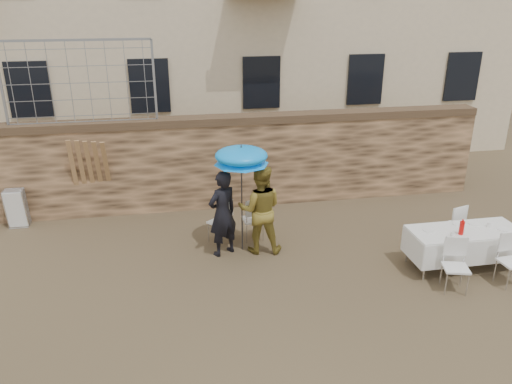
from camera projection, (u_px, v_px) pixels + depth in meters
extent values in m
plane|color=brown|center=(256.00, 326.00, 7.91)|extent=(80.00, 80.00, 0.00)
cube|color=brown|center=(219.00, 163.00, 12.08)|extent=(13.00, 0.50, 2.20)
imported|color=black|center=(223.00, 214.00, 9.80)|extent=(0.77, 0.69, 1.76)
imported|color=#B19636|center=(260.00, 209.00, 9.91)|extent=(1.00, 0.84, 1.84)
cylinder|color=#3F3F44|center=(242.00, 208.00, 9.94)|extent=(0.03, 0.03, 1.85)
cone|color=#0A8EF7|center=(241.00, 159.00, 9.56)|extent=(1.07, 1.07, 0.22)
cube|color=white|center=(466.00, 231.00, 9.38)|extent=(2.10, 0.85, 0.05)
cylinder|color=silver|center=(425.00, 262.00, 9.05)|extent=(0.04, 0.04, 0.74)
cylinder|color=silver|center=(408.00, 245.00, 9.68)|extent=(0.04, 0.04, 0.74)
cylinder|color=silver|center=(496.00, 237.00, 9.99)|extent=(0.04, 0.04, 0.74)
cylinder|color=red|center=(462.00, 228.00, 9.15)|extent=(0.09, 0.09, 0.26)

